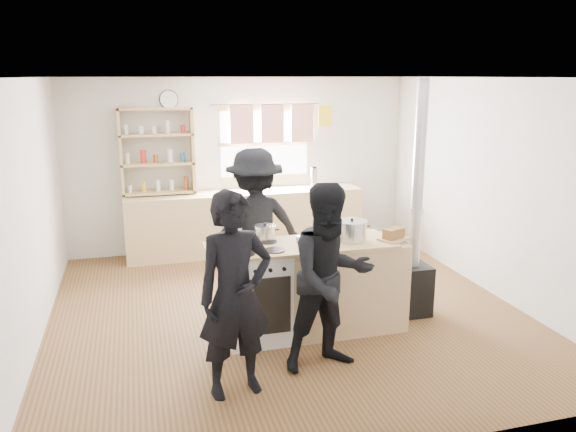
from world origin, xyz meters
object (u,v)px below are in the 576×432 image
object	(u,v)px
thermos	(314,178)
bread_board	(394,235)
skillet_greens	(240,251)
person_near_left	(235,295)
person_near_right	(331,278)
roast_tray	(317,238)
stockpot_stove	(265,233)
flue_heater	(414,257)
cooking_island	(314,287)
stockpot_counter	(352,230)
person_far	(255,227)

from	to	relation	value
thermos	bread_board	distance (m)	2.89
skillet_greens	person_near_left	size ratio (longest dim) A/B	0.25
person_near_right	bread_board	bearing A→B (deg)	27.03
roast_tray	person_near_right	size ratio (longest dim) A/B	0.25
thermos	stockpot_stove	bearing A→B (deg)	-117.62
thermos	flue_heater	distance (m)	2.69
cooking_island	stockpot_stove	bearing A→B (deg)	153.85
person_near_right	roast_tray	bearing A→B (deg)	73.18
stockpot_counter	person_near_right	bearing A→B (deg)	-123.64
roast_tray	flue_heater	xyz separation A→B (m)	(1.12, 0.11, -0.33)
thermos	flue_heater	xyz separation A→B (m)	(0.27, -2.65, -0.41)
flue_heater	person_far	world-z (taller)	flue_heater
thermos	roast_tray	distance (m)	2.89
roast_tray	cooking_island	bearing A→B (deg)	-158.55
person_far	flue_heater	bearing A→B (deg)	142.73
cooking_island	stockpot_stove	world-z (taller)	stockpot_stove
roast_tray	stockpot_counter	bearing A→B (deg)	-5.26
stockpot_stove	person_near_left	xyz separation A→B (m)	(-0.51, -1.13, -0.17)
person_near_left	person_near_right	size ratio (longest dim) A/B	1.01
thermos	person_near_left	world-z (taller)	person_near_left
person_far	stockpot_stove	bearing A→B (deg)	75.55
roast_tray	flue_heater	bearing A→B (deg)	5.76
stockpot_stove	stockpot_counter	world-z (taller)	stockpot_counter
stockpot_stove	flue_heater	distance (m)	1.64
thermos	stockpot_stove	size ratio (longest dim) A/B	1.44
stockpot_counter	person_far	world-z (taller)	person_far
stockpot_counter	person_near_right	world-z (taller)	person_near_right
cooking_island	person_far	size ratio (longest dim) A/B	1.12
thermos	flue_heater	size ratio (longest dim) A/B	0.12
person_near_right	person_far	world-z (taller)	person_far
skillet_greens	stockpot_stove	size ratio (longest dim) A/B	1.98
thermos	skillet_greens	distance (m)	3.36
skillet_greens	person_far	size ratio (longest dim) A/B	0.23
roast_tray	person_near_right	bearing A→B (deg)	-99.35
stockpot_counter	person_far	distance (m)	1.21
flue_heater	person_near_right	distance (m)	1.52
stockpot_counter	person_far	bearing A→B (deg)	130.71
thermos	cooking_island	distance (m)	2.97
thermos	person_near_left	bearing A→B (deg)	-116.57
thermos	skillet_greens	size ratio (longest dim) A/B	0.73
cooking_island	roast_tray	world-z (taller)	roast_tray
cooking_island	person_far	world-z (taller)	person_far
thermos	skillet_greens	xyz separation A→B (m)	(-1.66, -2.92, -0.09)
stockpot_counter	person_near_left	size ratio (longest dim) A/B	0.18
cooking_island	person_near_left	world-z (taller)	person_near_left
stockpot_stove	thermos	bearing A→B (deg)	62.38
stockpot_stove	person_far	xyz separation A→B (m)	(0.04, 0.67, -0.13)
stockpot_counter	thermos	bearing A→B (deg)	79.59
roast_tray	stockpot_counter	distance (m)	0.35
cooking_island	bread_board	distance (m)	0.94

